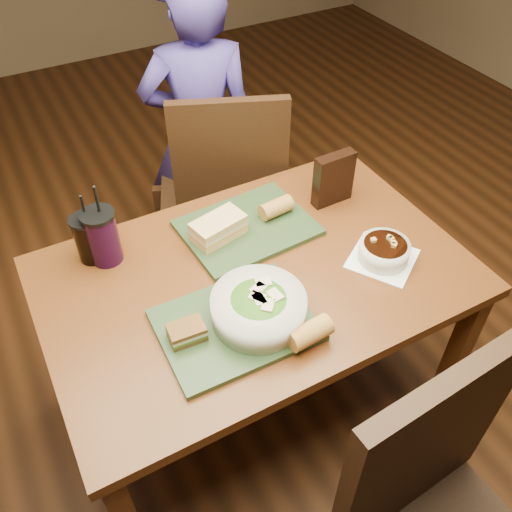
{
  "coord_description": "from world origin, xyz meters",
  "views": [
    {
      "loc": [
        -0.56,
        -1.03,
        1.95
      ],
      "look_at": [
        0.0,
        0.0,
        0.82
      ],
      "focal_mm": 38.0,
      "sensor_mm": 36.0,
      "label": 1
    }
  ],
  "objects_px": {
    "dining_table": "(256,292)",
    "soup_bowl": "(384,251)",
    "baguette_near": "(310,333)",
    "cup_berry": "(102,236)",
    "salad_bowl": "(259,306)",
    "chip_bag": "(333,179)",
    "chair_far": "(220,189)",
    "cup_cola": "(89,238)",
    "tray_near": "(235,325)",
    "sandwich_near": "(187,332)",
    "baguette_far": "(276,208)",
    "tray_far": "(247,228)",
    "sandwich_far": "(218,228)",
    "diner": "(201,134)"
  },
  "relations": [
    {
      "from": "dining_table",
      "to": "soup_bowl",
      "type": "bearing_deg",
      "value": -20.18
    },
    {
      "from": "baguette_near",
      "to": "baguette_far",
      "type": "distance_m",
      "value": 0.54
    },
    {
      "from": "cup_cola",
      "to": "tray_far",
      "type": "bearing_deg",
      "value": -13.16
    },
    {
      "from": "dining_table",
      "to": "chair_far",
      "type": "xyz_separation_m",
      "value": [
        0.18,
        0.66,
        -0.09
      ]
    },
    {
      "from": "cup_cola",
      "to": "salad_bowl",
      "type": "bearing_deg",
      "value": -54.91
    },
    {
      "from": "dining_table",
      "to": "soup_bowl",
      "type": "xyz_separation_m",
      "value": [
        0.38,
        -0.14,
        0.13
      ]
    },
    {
      "from": "sandwich_near",
      "to": "chair_far",
      "type": "bearing_deg",
      "value": 59.36
    },
    {
      "from": "tray_near",
      "to": "chip_bag",
      "type": "bearing_deg",
      "value": 31.97
    },
    {
      "from": "chair_far",
      "to": "cup_cola",
      "type": "xyz_separation_m",
      "value": [
        -0.61,
        -0.35,
        0.26
      ]
    },
    {
      "from": "baguette_far",
      "to": "cup_cola",
      "type": "distance_m",
      "value": 0.62
    },
    {
      "from": "chair_far",
      "to": "cup_berry",
      "type": "height_order",
      "value": "cup_berry"
    },
    {
      "from": "tray_near",
      "to": "tray_far",
      "type": "xyz_separation_m",
      "value": [
        0.22,
        0.35,
        0.0
      ]
    },
    {
      "from": "soup_bowl",
      "to": "chair_far",
      "type": "bearing_deg",
      "value": 103.91
    },
    {
      "from": "sandwich_far",
      "to": "baguette_near",
      "type": "relative_size",
      "value": 1.56
    },
    {
      "from": "sandwich_far",
      "to": "cup_cola",
      "type": "relative_size",
      "value": 0.77
    },
    {
      "from": "tray_far",
      "to": "cup_cola",
      "type": "height_order",
      "value": "cup_cola"
    },
    {
      "from": "cup_cola",
      "to": "cup_berry",
      "type": "relative_size",
      "value": 0.87
    },
    {
      "from": "diner",
      "to": "baguette_far",
      "type": "distance_m",
      "value": 0.74
    },
    {
      "from": "dining_table",
      "to": "baguette_far",
      "type": "xyz_separation_m",
      "value": [
        0.18,
        0.2,
        0.14
      ]
    },
    {
      "from": "tray_far",
      "to": "salad_bowl",
      "type": "bearing_deg",
      "value": -113.1
    },
    {
      "from": "tray_far",
      "to": "soup_bowl",
      "type": "height_order",
      "value": "soup_bowl"
    },
    {
      "from": "cup_berry",
      "to": "chip_bag",
      "type": "height_order",
      "value": "cup_berry"
    },
    {
      "from": "soup_bowl",
      "to": "baguette_near",
      "type": "relative_size",
      "value": 2.17
    },
    {
      "from": "tray_near",
      "to": "soup_bowl",
      "type": "distance_m",
      "value": 0.53
    },
    {
      "from": "salad_bowl",
      "to": "soup_bowl",
      "type": "xyz_separation_m",
      "value": [
        0.47,
        0.03,
        -0.03
      ]
    },
    {
      "from": "tray_far",
      "to": "sandwich_far",
      "type": "relative_size",
      "value": 2.21
    },
    {
      "from": "diner",
      "to": "cup_berry",
      "type": "height_order",
      "value": "diner"
    },
    {
      "from": "baguette_near",
      "to": "cup_berry",
      "type": "relative_size",
      "value": 0.43
    },
    {
      "from": "tray_near",
      "to": "sandwich_near",
      "type": "xyz_separation_m",
      "value": [
        -0.14,
        0.02,
        0.03
      ]
    },
    {
      "from": "salad_bowl",
      "to": "sandwich_near",
      "type": "relative_size",
      "value": 2.61
    },
    {
      "from": "tray_near",
      "to": "cup_cola",
      "type": "distance_m",
      "value": 0.54
    },
    {
      "from": "baguette_near",
      "to": "cup_berry",
      "type": "xyz_separation_m",
      "value": [
        -0.38,
        0.59,
        0.05
      ]
    },
    {
      "from": "diner",
      "to": "baguette_near",
      "type": "relative_size",
      "value": 11.18
    },
    {
      "from": "diner",
      "to": "tray_near",
      "type": "relative_size",
      "value": 3.25
    },
    {
      "from": "dining_table",
      "to": "baguette_near",
      "type": "bearing_deg",
      "value": -90.75
    },
    {
      "from": "salad_bowl",
      "to": "chip_bag",
      "type": "bearing_deg",
      "value": 36.32
    },
    {
      "from": "chair_far",
      "to": "tray_far",
      "type": "distance_m",
      "value": 0.51
    },
    {
      "from": "diner",
      "to": "salad_bowl",
      "type": "relative_size",
      "value": 5.13
    },
    {
      "from": "chair_far",
      "to": "cup_cola",
      "type": "distance_m",
      "value": 0.75
    },
    {
      "from": "chair_far",
      "to": "salad_bowl",
      "type": "distance_m",
      "value": 0.9
    },
    {
      "from": "tray_near",
      "to": "cup_berry",
      "type": "relative_size",
      "value": 1.47
    },
    {
      "from": "chair_far",
      "to": "sandwich_far",
      "type": "relative_size",
      "value": 5.41
    },
    {
      "from": "tray_near",
      "to": "soup_bowl",
      "type": "relative_size",
      "value": 1.58
    },
    {
      "from": "sandwich_near",
      "to": "dining_table",
      "type": "bearing_deg",
      "value": 26.5
    },
    {
      "from": "salad_bowl",
      "to": "baguette_far",
      "type": "distance_m",
      "value": 0.46
    },
    {
      "from": "dining_table",
      "to": "tray_near",
      "type": "relative_size",
      "value": 3.1
    },
    {
      "from": "salad_bowl",
      "to": "dining_table",
      "type": "bearing_deg",
      "value": 63.73
    },
    {
      "from": "baguette_near",
      "to": "soup_bowl",
      "type": "bearing_deg",
      "value": 23.74
    },
    {
      "from": "tray_near",
      "to": "baguette_near",
      "type": "distance_m",
      "value": 0.21
    },
    {
      "from": "tray_near",
      "to": "baguette_far",
      "type": "height_order",
      "value": "baguette_far"
    }
  ]
}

